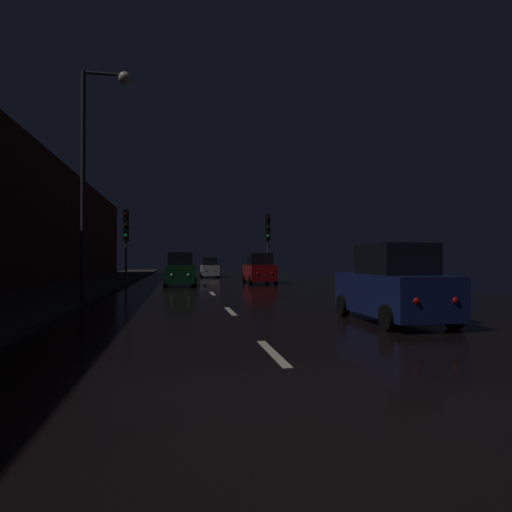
{
  "coord_description": "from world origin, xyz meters",
  "views": [
    {
      "loc": [
        -1.61,
        -4.43,
        1.61
      ],
      "look_at": [
        2.0,
        15.95,
        1.81
      ],
      "focal_mm": 30.74,
      "sensor_mm": 36.0,
      "label": 1
    }
  ],
  "objects_px": {
    "streetlamp_overhead": "(96,153)",
    "car_distant_taillights": "(210,268)",
    "traffic_light_far_left": "(126,231)",
    "car_parked_right_near": "(393,286)",
    "car_approaching_headlights": "(180,271)",
    "car_parked_right_far": "(259,270)",
    "traffic_light_far_right": "(268,233)"
  },
  "relations": [
    {
      "from": "streetlamp_overhead",
      "to": "car_distant_taillights",
      "type": "distance_m",
      "value": 26.21
    },
    {
      "from": "traffic_light_far_left",
      "to": "car_distant_taillights",
      "type": "height_order",
      "value": "traffic_light_far_left"
    },
    {
      "from": "car_parked_right_near",
      "to": "car_approaching_headlights",
      "type": "bearing_deg",
      "value": 17.47
    },
    {
      "from": "car_parked_right_far",
      "to": "car_distant_taillights",
      "type": "bearing_deg",
      "value": 13.2
    },
    {
      "from": "traffic_light_far_right",
      "to": "car_parked_right_far",
      "type": "bearing_deg",
      "value": -39.35
    },
    {
      "from": "streetlamp_overhead",
      "to": "car_parked_right_near",
      "type": "distance_m",
      "value": 11.01
    },
    {
      "from": "car_approaching_headlights",
      "to": "car_distant_taillights",
      "type": "xyz_separation_m",
      "value": [
        2.78,
        13.37,
        -0.11
      ]
    },
    {
      "from": "traffic_light_far_left",
      "to": "car_parked_right_far",
      "type": "relative_size",
      "value": 1.12
    },
    {
      "from": "streetlamp_overhead",
      "to": "car_parked_right_far",
      "type": "distance_m",
      "value": 16.77
    },
    {
      "from": "car_distant_taillights",
      "to": "car_parked_right_near",
      "type": "bearing_deg",
      "value": -175.03
    },
    {
      "from": "car_approaching_headlights",
      "to": "car_parked_right_near",
      "type": "relative_size",
      "value": 1.04
    },
    {
      "from": "traffic_light_far_right",
      "to": "car_parked_right_far",
      "type": "xyz_separation_m",
      "value": [
        -0.8,
        -0.97,
        -2.63
      ]
    },
    {
      "from": "traffic_light_far_right",
      "to": "streetlamp_overhead",
      "type": "height_order",
      "value": "streetlamp_overhead"
    },
    {
      "from": "traffic_light_far_right",
      "to": "car_parked_right_near",
      "type": "relative_size",
      "value": 1.22
    },
    {
      "from": "car_distant_taillights",
      "to": "traffic_light_far_left",
      "type": "bearing_deg",
      "value": 157.07
    },
    {
      "from": "car_distant_taillights",
      "to": "car_parked_right_far",
      "type": "relative_size",
      "value": 0.89
    },
    {
      "from": "streetlamp_overhead",
      "to": "car_parked_right_near",
      "type": "relative_size",
      "value": 2.07
    },
    {
      "from": "streetlamp_overhead",
      "to": "car_distant_taillights",
      "type": "bearing_deg",
      "value": 77.11
    },
    {
      "from": "streetlamp_overhead",
      "to": "car_parked_right_near",
      "type": "bearing_deg",
      "value": -33.13
    },
    {
      "from": "car_parked_right_far",
      "to": "car_parked_right_near",
      "type": "height_order",
      "value": "car_parked_right_far"
    },
    {
      "from": "car_approaching_headlights",
      "to": "traffic_light_far_right",
      "type": "bearing_deg",
      "value": 115.52
    },
    {
      "from": "car_approaching_headlights",
      "to": "car_parked_right_far",
      "type": "bearing_deg",
      "value": 110.28
    },
    {
      "from": "traffic_light_far_left",
      "to": "car_approaching_headlights",
      "type": "height_order",
      "value": "traffic_light_far_left"
    },
    {
      "from": "car_distant_taillights",
      "to": "car_parked_right_far",
      "type": "distance_m",
      "value": 11.67
    },
    {
      "from": "car_parked_right_near",
      "to": "streetlamp_overhead",
      "type": "bearing_deg",
      "value": 56.87
    },
    {
      "from": "traffic_light_far_left",
      "to": "car_parked_right_far",
      "type": "bearing_deg",
      "value": 105.19
    },
    {
      "from": "car_approaching_headlights",
      "to": "car_distant_taillights",
      "type": "bearing_deg",
      "value": 168.27
    },
    {
      "from": "traffic_light_far_left",
      "to": "car_distant_taillights",
      "type": "distance_m",
      "value": 15.54
    },
    {
      "from": "traffic_light_far_right",
      "to": "car_approaching_headlights",
      "type": "bearing_deg",
      "value": -64.27
    },
    {
      "from": "traffic_light_far_right",
      "to": "traffic_light_far_left",
      "type": "xyz_separation_m",
      "value": [
        -9.44,
        -3.73,
        -0.23
      ]
    },
    {
      "from": "car_distant_taillights",
      "to": "car_parked_right_far",
      "type": "bearing_deg",
      "value": -166.8
    },
    {
      "from": "traffic_light_far_left",
      "to": "car_approaching_headlights",
      "type": "xyz_separation_m",
      "value": [
        3.2,
        0.75,
        -2.4
      ]
    }
  ]
}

